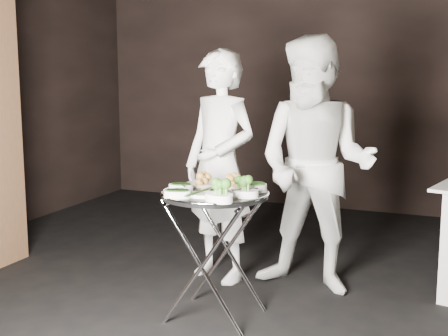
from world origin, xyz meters
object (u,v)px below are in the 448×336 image
at_px(tray_stand, 215,249).
at_px(waiter_left, 220,166).
at_px(waiter_right, 316,166).
at_px(serving_tray, 215,194).

height_order(tray_stand, waiter_left, waiter_left).
xyz_separation_m(tray_stand, waiter_right, (0.46, 0.73, 0.45)).
height_order(waiter_left, waiter_right, waiter_right).
xyz_separation_m(tray_stand, waiter_left, (-0.27, 0.71, 0.41)).
relative_size(tray_stand, serving_tray, 1.18).
bearing_deg(serving_tray, waiter_right, 58.14).
bearing_deg(waiter_left, waiter_right, 21.40).
bearing_deg(waiter_right, tray_stand, -116.79).
bearing_deg(waiter_left, serving_tray, -49.81).
bearing_deg(waiter_right, serving_tray, -116.79).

